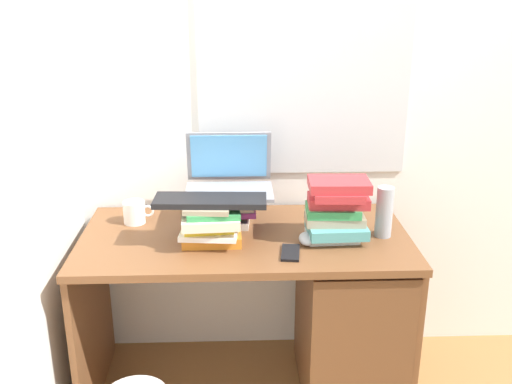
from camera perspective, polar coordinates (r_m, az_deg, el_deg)
name	(u,v)px	position (r m, az deg, el deg)	size (l,w,h in m)	color
wall_back	(243,75)	(2.53, -1.27, 11.32)	(6.00, 0.06, 2.60)	white
wall_left	(36,91)	(2.28, -20.63, 9.15)	(0.05, 6.00, 2.60)	silver
desk	(324,309)	(2.49, 6.63, -11.23)	(1.30, 0.65, 0.72)	brown
book_stack_tall	(228,209)	(2.41, -2.75, -1.62)	(0.23, 0.17, 0.13)	white
book_stack_keyboard_riser	(211,223)	(2.23, -4.43, -3.05)	(0.24, 0.22, 0.17)	orange
book_stack_side	(336,210)	(2.27, 7.82, -1.70)	(0.24, 0.20, 0.24)	white
laptop	(229,177)	(2.42, -2.64, 1.49)	(0.35, 0.27, 0.23)	gray
keyboard	(210,201)	(2.19, -4.47, -0.84)	(0.42, 0.14, 0.02)	black
computer_mouse	(307,239)	(2.26, 4.95, -4.57)	(0.06, 0.10, 0.04)	#A5A8AD
mug	(135,212)	(2.48, -11.72, -1.94)	(0.13, 0.09, 0.09)	white
water_bottle	(384,212)	(2.34, 12.37, -1.90)	(0.07, 0.07, 0.20)	#999EA5
cell_phone	(290,253)	(2.17, 3.37, -5.91)	(0.07, 0.14, 0.01)	black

